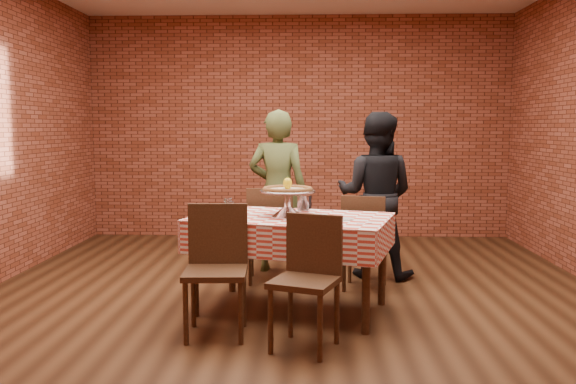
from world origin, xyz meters
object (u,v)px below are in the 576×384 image
at_px(diner_black, 376,195).
at_px(condiment_caddy, 305,204).
at_px(chair_far_left, 270,234).
at_px(chair_far_right, 365,242).
at_px(pizza, 288,190).
at_px(water_glass_left, 230,208).
at_px(pizza_stand, 288,203).
at_px(chair_near_left, 216,272).
at_px(table, 291,264).
at_px(water_glass_right, 228,205).
at_px(diner_olive, 278,191).
at_px(chair_near_right, 304,284).

bearing_deg(diner_black, condiment_caddy, 70.28).
relative_size(chair_far_left, chair_far_right, 1.05).
distance_m(pizza, water_glass_left, 0.48).
distance_m(pizza_stand, chair_near_left, 0.87).
relative_size(pizza_stand, chair_far_left, 0.50).
relative_size(table, water_glass_right, 13.81).
bearing_deg(table, diner_olive, 97.60).
xyz_separation_m(water_glass_right, diner_olive, (0.36, 1.02, 0.00)).
height_order(chair_near_right, chair_far_right, chair_near_right).
xyz_separation_m(water_glass_right, chair_far_left, (0.31, 0.64, -0.36)).
bearing_deg(water_glass_right, chair_near_right, -59.67).
relative_size(water_glass_left, diner_black, 0.07).
bearing_deg(table, diner_black, 55.40).
distance_m(table, chair_near_right, 0.84).
xyz_separation_m(table, water_glass_right, (-0.54, 0.28, 0.44)).
height_order(water_glass_right, chair_far_right, water_glass_right).
relative_size(condiment_caddy, diner_black, 0.09).
distance_m(table, pizza, 0.59).
height_order(pizza, diner_olive, diner_olive).
xyz_separation_m(water_glass_left, diner_olive, (0.31, 1.25, 0.00)).
distance_m(pizza_stand, diner_olive, 1.30).
distance_m(chair_near_right, diner_olive, 2.18).
xyz_separation_m(table, chair_far_right, (0.65, 0.67, 0.06)).
height_order(pizza, chair_near_right, pizza).
distance_m(chair_near_left, diner_black, 2.19).
relative_size(pizza_stand, water_glass_left, 4.16).
bearing_deg(water_glass_left, condiment_caddy, 19.27).
distance_m(pizza, diner_olive, 1.30).
height_order(table, water_glass_left, water_glass_left).
xyz_separation_m(condiment_caddy, chair_far_left, (-0.33, 0.66, -0.37)).
distance_m(chair_near_left, chair_far_right, 1.71).
xyz_separation_m(condiment_caddy, diner_black, (0.68, 0.88, -0.03)).
bearing_deg(condiment_caddy, pizza, -103.10).
xyz_separation_m(chair_far_left, diner_olive, (0.05, 0.39, 0.36)).
distance_m(condiment_caddy, chair_far_right, 0.79).
height_order(table, chair_near_right, chair_near_right).
bearing_deg(condiment_caddy, water_glass_left, -145.06).
bearing_deg(water_glass_left, chair_far_right, 28.81).
bearing_deg(chair_far_left, condiment_caddy, 113.36).
bearing_deg(chair_near_right, diner_olive, 118.25).
xyz_separation_m(pizza_stand, chair_far_left, (-0.20, 0.90, -0.41)).
bearing_deg(pizza_stand, water_glass_left, 175.80).
bearing_deg(diner_olive, chair_near_right, 105.05).
height_order(pizza, water_glass_left, pizza).
bearing_deg(chair_near_right, table, 118.26).
height_order(chair_near_left, diner_olive, diner_olive).
height_order(chair_near_left, chair_near_right, chair_near_left).
bearing_deg(chair_near_right, pizza_stand, 120.10).
distance_m(water_glass_left, diner_olive, 1.29).
relative_size(table, pizza, 3.77).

